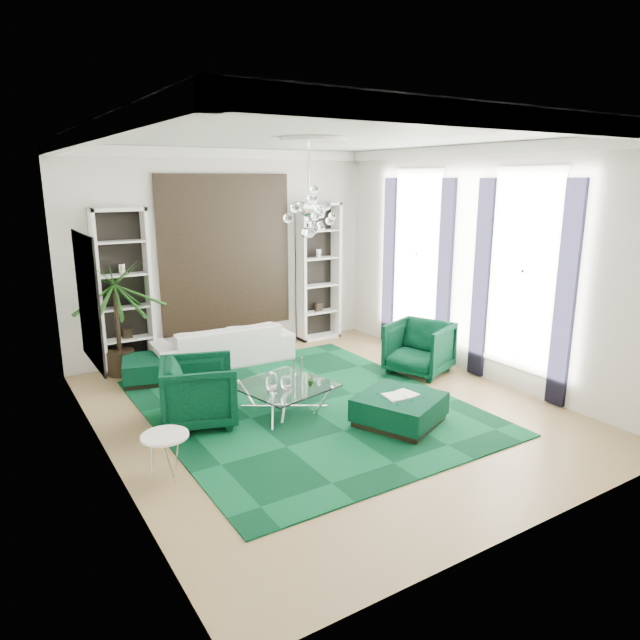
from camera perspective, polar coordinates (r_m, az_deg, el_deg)
floor at (r=8.40m, az=0.51°, el=-8.95°), size 6.00×7.00×0.02m
ceiling at (r=7.76m, az=0.58°, el=18.03°), size 6.00×7.00×0.02m
wall_back at (r=10.94m, az=-9.47°, el=6.63°), size 6.00×0.02×3.80m
wall_front at (r=5.32m, az=21.38°, el=-1.85°), size 6.00×0.02×3.80m
wall_left at (r=6.76m, az=-21.51°, el=1.36°), size 0.02×7.00×3.80m
wall_right at (r=9.79m, az=15.62°, el=5.46°), size 0.02×7.00×3.80m
crown_molding at (r=7.75m, az=0.57°, el=17.21°), size 6.00×7.00×0.18m
ceiling_medallion at (r=8.01m, az=-0.64°, el=17.61°), size 0.90×0.90×0.05m
tapestry at (r=10.90m, az=-9.37°, el=6.61°), size 2.50×0.06×2.80m
shelving_left at (r=10.24m, az=-19.02°, el=2.73°), size 0.90×0.38×2.80m
shelving_right at (r=11.72m, az=-0.15°, el=4.83°), size 0.90×0.38×2.80m
painting at (r=7.35m, az=-22.07°, el=1.87°), size 0.04×1.30×1.60m
window_near at (r=9.20m, az=19.66°, el=4.65°), size 0.03×1.10×2.90m
curtain_near_a at (r=8.76m, az=23.35°, el=2.22°), size 0.07×0.30×3.25m
curtain_near_b at (r=9.71m, az=15.83°, el=3.89°), size 0.07×0.30×3.25m
window_far at (r=10.83m, az=9.69°, el=6.55°), size 0.03×1.10×2.90m
curtain_far_a at (r=10.28m, az=12.37°, el=4.63°), size 0.07×0.30×3.25m
curtain_far_b at (r=11.43m, az=6.91°, el=5.77°), size 0.07×0.30×3.25m
rug at (r=8.48m, az=-1.57°, el=-8.58°), size 4.20×5.00×0.02m
sofa at (r=10.43m, az=-9.71°, el=-2.39°), size 2.51×1.09×0.72m
armchair_left at (r=7.95m, az=-11.99°, el=-7.05°), size 1.25×1.23×0.90m
armchair_right at (r=9.88m, az=9.89°, el=-2.78°), size 1.28×1.26×0.90m
coffee_table at (r=8.26m, az=-3.59°, el=-7.78°), size 1.43×1.43×0.41m
ottoman_side at (r=9.84m, az=-16.52°, el=-4.78°), size 1.09×1.09×0.40m
ottoman_front at (r=7.91m, az=7.94°, el=-8.90°), size 1.35×1.35×0.41m
book at (r=7.83m, az=8.00°, el=-7.41°), size 0.46×0.31×0.03m
side_table at (r=6.74m, az=-15.12°, el=-13.06°), size 0.69×0.69×0.50m
palm at (r=10.08m, az=-19.78°, el=1.74°), size 1.95×1.95×2.54m
chandelier at (r=7.71m, az=-1.12°, el=10.91°), size 0.91×0.91×0.72m
table_plant at (r=8.09m, az=-0.92°, el=-5.89°), size 0.14×0.12×0.21m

